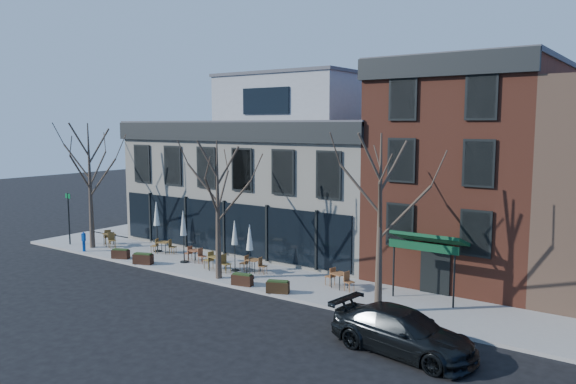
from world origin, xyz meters
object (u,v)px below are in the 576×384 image
Objects in this scene: call_box at (84,241)px; umbrella_0 at (157,216)px; parked_sedan at (403,332)px; cafe_set_0 at (110,238)px.

umbrella_0 is at bearing 34.93° from call_box.
umbrella_0 reaches higher than parked_sedan.
call_box is 1.93m from cafe_set_0.
cafe_set_0 is 0.60× the size of umbrella_0.
umbrella_0 reaches higher than cafe_set_0.
parked_sedan is 22.61m from call_box.
cafe_set_0 is (-22.46, 4.71, -0.13)m from parked_sedan.
cafe_set_0 is 4.20m from umbrella_0.
umbrella_0 is (3.78, 0.69, 1.70)m from cafe_set_0.
parked_sedan is at bearing -16.11° from umbrella_0.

